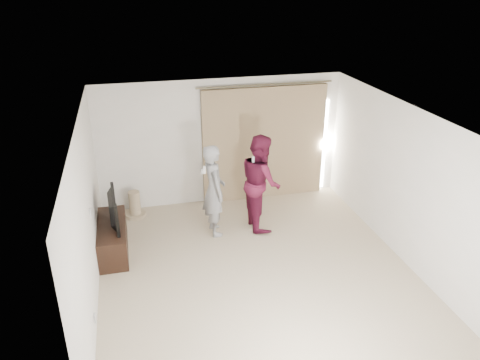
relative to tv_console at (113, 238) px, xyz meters
name	(u,v)px	position (x,y,z in m)	size (l,w,h in m)	color
floor	(257,272)	(2.27, -1.19, -0.27)	(5.50, 5.50, 0.00)	tan
wall_back	(221,142)	(2.27, 1.56, 1.03)	(5.00, 0.04, 2.60)	silver
wall_left	(87,220)	(-0.23, -1.19, 1.03)	(0.04, 5.50, 2.60)	silver
ceiling	(259,118)	(2.27, -1.19, 2.33)	(5.00, 5.50, 0.01)	white
curtain	(265,144)	(3.18, 1.49, 0.94)	(2.80, 0.11, 2.46)	#9E8661
tv_console	(113,238)	(0.00, 0.00, 0.00)	(0.48, 1.39, 0.53)	black
tv	(109,210)	(0.00, 0.00, 0.55)	(0.99, 0.13, 0.57)	black
scratching_post	(135,206)	(0.42, 1.21, -0.05)	(0.40, 0.40, 0.54)	tan
person_man	(214,190)	(1.85, 0.23, 0.60)	(0.46, 0.66, 1.73)	gray
person_woman	(261,182)	(2.75, 0.29, 0.64)	(0.71, 0.90, 1.82)	#57132C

